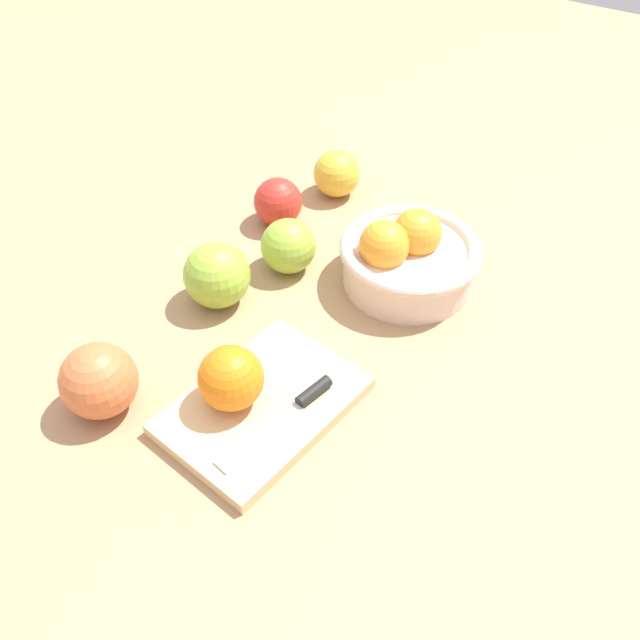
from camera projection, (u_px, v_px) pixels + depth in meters
name	position (u px, v px, depth m)	size (l,w,h in m)	color
ground_plane	(305.00, 318.00, 0.88)	(2.40, 2.40, 0.00)	tan
bowl	(408.00, 257.00, 0.90)	(0.18, 0.18, 0.10)	beige
cutting_board	(263.00, 406.00, 0.77)	(0.21, 0.15, 0.02)	#DBB77F
orange_on_board	(231.00, 378.00, 0.74)	(0.07, 0.07, 0.07)	orange
knife	(292.00, 410.00, 0.75)	(0.15, 0.05, 0.01)	silver
apple_front_center	(217.00, 275.00, 0.87)	(0.08, 0.08, 0.08)	#8EB738
apple_front_right	(99.00, 381.00, 0.75)	(0.08, 0.08, 0.08)	#CC6638
apple_front_left	(288.00, 246.00, 0.92)	(0.07, 0.07, 0.07)	#8EB738
apple_front_left_2	(278.00, 202.00, 1.00)	(0.07, 0.07, 0.07)	red
apple_front_left_3	(337.00, 174.00, 1.05)	(0.07, 0.07, 0.07)	gold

